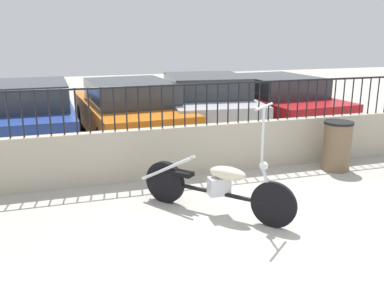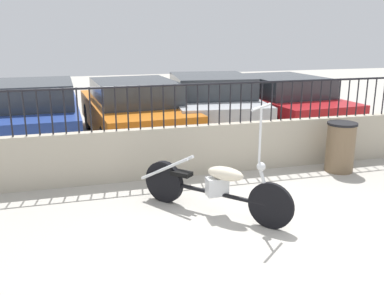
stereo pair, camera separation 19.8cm
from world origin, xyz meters
name	(u,v)px [view 1 (the left image)]	position (x,y,z in m)	size (l,w,h in m)	color
ground_plane	(286,245)	(0.00, 0.00, 0.00)	(40.00, 40.00, 0.00)	#ADA89E
low_wall	(206,149)	(0.00, 2.73, 0.42)	(8.64, 0.18, 0.85)	#B2A893
fence_railing	(207,96)	(0.00, 2.73, 1.33)	(8.64, 0.04, 0.70)	black
motorcycle_black	(210,184)	(-0.52, 1.14, 0.40)	(1.60, 1.77, 1.53)	black
trash_bin	(337,146)	(2.23, 2.19, 0.44)	(0.50, 0.50, 0.87)	brown
car_blue	(28,113)	(-2.98, 5.66, 0.68)	(1.90, 4.18, 1.36)	black
car_orange	(129,110)	(-0.86, 5.44, 0.68)	(2.14, 4.55, 1.33)	black
car_silver	(204,103)	(0.98, 5.65, 0.70)	(2.34, 4.33, 1.39)	black
car_red	(272,101)	(2.85, 5.73, 0.66)	(2.14, 4.55, 1.30)	black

